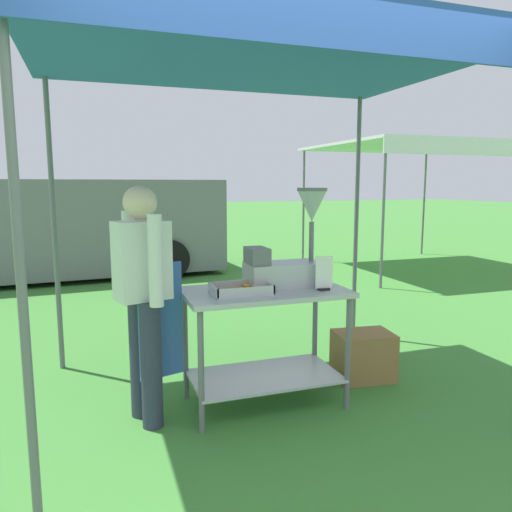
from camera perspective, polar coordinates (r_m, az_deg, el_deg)
ground_plane at (r=8.60m, az=-11.59°, el=-2.56°), size 70.00×70.00×0.00m
stall_canopy at (r=3.61m, az=0.56°, el=21.67°), size 3.13×2.38×2.53m
donut_cart at (r=3.57m, az=1.05°, el=-7.87°), size 1.17×0.65×0.86m
donut_tray at (r=3.38m, az=-1.67°, el=-4.05°), size 0.41×0.27×0.07m
donut_fryer at (r=3.59m, az=3.91°, el=0.18°), size 0.61×0.28×0.73m
menu_sign at (r=3.50m, az=7.98°, el=-2.32°), size 0.13×0.05×0.25m
vendor at (r=3.32m, az=-13.02°, el=-4.19°), size 0.47×0.53×1.61m
supply_crate at (r=4.23m, az=12.48°, el=-11.35°), size 0.51×0.40×0.40m
van_grey at (r=9.12m, az=-22.11°, el=3.18°), size 5.67×2.39×1.69m
neighbour_tent at (r=9.78m, az=17.86°, el=11.96°), size 3.24×3.16×2.35m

